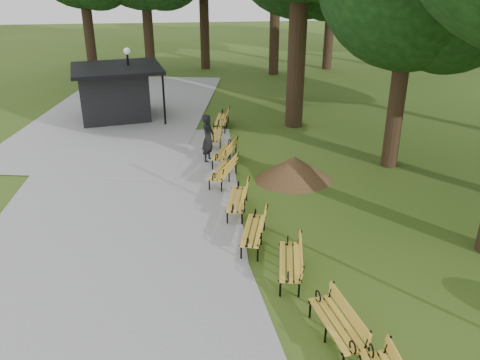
{
  "coord_description": "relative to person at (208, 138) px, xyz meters",
  "views": [
    {
      "loc": [
        -1.51,
        -11.12,
        7.47
      ],
      "look_at": [
        -0.08,
        2.85,
        1.1
      ],
      "focal_mm": 37.72,
      "sensor_mm": 36.0,
      "label": 1
    }
  ],
  "objects": [
    {
      "name": "kiosk",
      "position": [
        -4.27,
        6.04,
        0.34
      ],
      "size": [
        4.72,
        4.3,
        2.57
      ],
      "primitive_type": null,
      "rotation": [
        0.0,
        0.0,
        0.2
      ],
      "color": "black",
      "rests_on": "ground"
    },
    {
      "name": "lamp_post",
      "position": [
        -3.48,
        6.14,
        1.47
      ],
      "size": [
        0.32,
        0.32,
        3.38
      ],
      "color": "black",
      "rests_on": "ground"
    },
    {
      "name": "bench_7",
      "position": [
        0.35,
        1.86,
        -0.51
      ],
      "size": [
        0.76,
        1.94,
        0.88
      ],
      "primitive_type": null,
      "rotation": [
        0.0,
        0.0,
        -1.63
      ],
      "color": "gold",
      "rests_on": "ground"
    },
    {
      "name": "bench_6",
      "position": [
        0.6,
        -0.24,
        -0.51
      ],
      "size": [
        1.29,
        2.0,
        0.88
      ],
      "primitive_type": null,
      "rotation": [
        0.0,
        0.0,
        -1.95
      ],
      "color": "gold",
      "rests_on": "ground"
    },
    {
      "name": "bench_1",
      "position": [
        2.19,
        -10.25,
        -0.51
      ],
      "size": [
        0.95,
        1.98,
        0.88
      ],
      "primitive_type": null,
      "rotation": [
        0.0,
        0.0,
        -1.4
      ],
      "color": "gold",
      "rests_on": "ground"
    },
    {
      "name": "bench_5",
      "position": [
        0.42,
        -2.01,
        -0.51
      ],
      "size": [
        1.33,
        2.0,
        0.88
      ],
      "primitive_type": null,
      "rotation": [
        0.0,
        0.0,
        -1.97
      ],
      "color": "gold",
      "rests_on": "ground"
    },
    {
      "name": "bench_2",
      "position": [
        1.67,
        -7.89,
        -0.51
      ],
      "size": [
        0.97,
        1.98,
        0.88
      ],
      "primitive_type": null,
      "rotation": [
        0.0,
        0.0,
        -1.75
      ],
      "color": "gold",
      "rests_on": "ground"
    },
    {
      "name": "bench_3",
      "position": [
        0.96,
        -6.27,
        -0.51
      ],
      "size": [
        1.09,
        2.0,
        0.88
      ],
      "primitive_type": null,
      "rotation": [
        0.0,
        0.0,
        -1.82
      ],
      "color": "gold",
      "rests_on": "ground"
    },
    {
      "name": "ground",
      "position": [
        0.87,
        -7.16,
        -0.95
      ],
      "size": [
        100.0,
        100.0,
        0.0
      ],
      "primitive_type": "plane",
      "color": "#335016",
      "rests_on": "ground"
    },
    {
      "name": "bench_8",
      "position": [
        0.79,
        3.95,
        -0.51
      ],
      "size": [
        0.96,
        1.98,
        0.88
      ],
      "primitive_type": null,
      "rotation": [
        0.0,
        0.0,
        -1.75
      ],
      "color": "gold",
      "rests_on": "ground"
    },
    {
      "name": "bench_4",
      "position": [
        0.71,
        -4.31,
        -0.51
      ],
      "size": [
        1.0,
        1.99,
        0.88
      ],
      "primitive_type": null,
      "rotation": [
        0.0,
        0.0,
        -1.77
      ],
      "color": "gold",
      "rests_on": "ground"
    },
    {
      "name": "dirt_mound",
      "position": [
        2.95,
        -2.08,
        -0.5
      ],
      "size": [
        2.33,
        2.33,
        0.9
      ],
      "primitive_type": "cone",
      "color": "#47301C",
      "rests_on": "ground"
    },
    {
      "name": "person",
      "position": [
        0.0,
        0.0,
        0.0
      ],
      "size": [
        0.7,
        0.81,
        1.89
      ],
      "primitive_type": "imported",
      "rotation": [
        0.0,
        0.0,
        1.15
      ],
      "color": "black",
      "rests_on": "ground"
    },
    {
      "name": "path",
      "position": [
        -3.13,
        -4.16,
        -0.92
      ],
      "size": [
        12.0,
        38.0,
        0.06
      ],
      "primitive_type": "cube",
      "color": "gray",
      "rests_on": "ground"
    }
  ]
}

